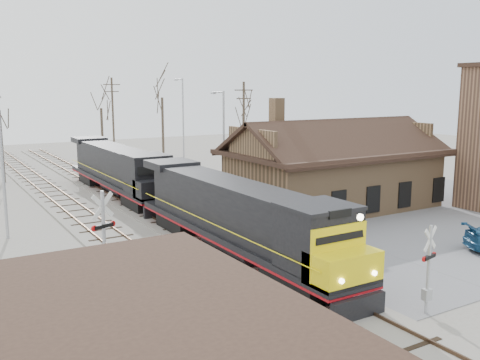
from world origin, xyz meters
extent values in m
plane|color=gray|center=(0.00, 0.00, 0.00)|extent=(140.00, 140.00, 0.00)
cube|color=slate|center=(0.00, 0.00, 0.01)|extent=(60.00, 9.00, 0.03)
cube|color=gray|center=(0.00, 15.00, 0.06)|extent=(3.40, 90.00, 0.12)
cube|color=#473323|center=(-0.72, 15.00, 0.17)|extent=(0.08, 90.00, 0.14)
cube|color=#473323|center=(0.72, 15.00, 0.17)|extent=(0.08, 90.00, 0.14)
cube|color=gray|center=(-4.50, 15.00, 0.06)|extent=(3.40, 90.00, 0.12)
cube|color=#473323|center=(-5.22, 15.00, 0.17)|extent=(0.08, 90.00, 0.14)
cube|color=#473323|center=(-3.78, 15.00, 0.17)|extent=(0.08, 90.00, 0.14)
cube|color=#8E6B49|center=(12.00, 12.00, 2.00)|extent=(14.00, 8.00, 4.00)
cube|color=black|center=(12.00, 12.00, 4.10)|extent=(15.20, 9.20, 0.30)
cube|color=black|center=(12.00, 9.70, 5.10)|extent=(15.00, 4.71, 2.66)
cube|color=black|center=(12.00, 14.30, 5.10)|extent=(15.00, 4.71, 2.66)
cube|color=#8E6B49|center=(8.00, 13.50, 6.80)|extent=(0.80, 0.80, 2.20)
cube|color=black|center=(0.00, -0.09, 0.50)|extent=(2.26, 3.62, 0.91)
cube|color=black|center=(0.00, 11.69, 0.50)|extent=(2.26, 3.62, 0.91)
cube|color=black|center=(0.00, 5.80, 1.22)|extent=(2.72, 18.12, 0.32)
cube|color=maroon|center=(0.00, 5.80, 1.02)|extent=(2.74, 18.12, 0.11)
cube|color=black|center=(0.00, 6.93, 2.63)|extent=(2.36, 13.14, 2.54)
cube|color=black|center=(0.00, -0.90, 2.63)|extent=(2.72, 2.54, 2.54)
cube|color=yellow|center=(0.00, -2.44, 1.86)|extent=(2.72, 1.63, 1.27)
cube|color=black|center=(0.00, -3.36, 0.50)|extent=(2.54, 0.25, 0.91)
cylinder|color=#FFF2CC|center=(0.00, -3.28, 3.99)|extent=(0.25, 0.10, 0.25)
cube|color=black|center=(0.00, 18.53, 0.50)|extent=(2.26, 3.62, 0.91)
cube|color=black|center=(0.00, 30.31, 0.50)|extent=(2.26, 3.62, 0.91)
cube|color=black|center=(0.00, 24.42, 1.22)|extent=(2.72, 18.12, 0.32)
cube|color=maroon|center=(0.00, 24.42, 1.02)|extent=(2.74, 18.12, 0.11)
cube|color=black|center=(0.00, 25.55, 2.63)|extent=(2.36, 13.14, 2.54)
cube|color=black|center=(0.00, 17.71, 2.63)|extent=(2.72, 2.54, 2.54)
cube|color=black|center=(0.00, 16.17, 1.86)|extent=(2.72, 1.63, 1.27)
cube|color=black|center=(0.00, 15.26, 0.50)|extent=(2.54, 0.25, 0.91)
cylinder|color=#A5A8AD|center=(2.72, -4.22, 1.76)|extent=(0.12, 0.12, 3.53)
cube|color=silver|center=(2.72, -4.22, 3.00)|extent=(0.91, 0.25, 0.92)
cube|color=silver|center=(2.72, -4.22, 3.00)|extent=(0.91, 0.25, 0.92)
cube|color=black|center=(2.72, -4.22, 2.29)|extent=(0.81, 0.33, 0.13)
cylinder|color=#B20C0C|center=(2.33, -4.31, 2.29)|extent=(0.22, 0.13, 0.21)
cylinder|color=#B20C0C|center=(3.10, -4.13, 2.29)|extent=(0.22, 0.13, 0.21)
cube|color=#A5A8AD|center=(2.72, -4.22, 0.79)|extent=(0.35, 0.26, 0.44)
cylinder|color=#A5A8AD|center=(-7.07, 4.66, 2.18)|extent=(0.15, 0.15, 4.35)
cube|color=silver|center=(-7.07, 4.66, 3.70)|extent=(1.07, 0.46, 1.14)
cube|color=silver|center=(-7.07, 4.66, 3.70)|extent=(1.07, 0.46, 1.14)
cube|color=black|center=(-7.07, 4.66, 2.83)|extent=(0.96, 0.50, 0.16)
cylinder|color=#B20C0C|center=(-6.62, 4.84, 2.83)|extent=(0.27, 0.17, 0.26)
cylinder|color=#B20C0C|center=(-7.53, 4.48, 2.83)|extent=(0.27, 0.17, 0.26)
cube|color=#A5A8AD|center=(-7.07, 4.66, 0.98)|extent=(0.44, 0.33, 0.54)
cylinder|color=#A5A8AD|center=(-9.54, 15.39, 4.86)|extent=(0.18, 0.18, 9.72)
cylinder|color=#A5A8AD|center=(7.55, 20.22, 4.17)|extent=(0.18, 0.18, 8.33)
cylinder|color=#A5A8AD|center=(7.55, 21.12, 8.23)|extent=(0.12, 1.80, 0.12)
cube|color=#A5A8AD|center=(7.55, 21.92, 8.13)|extent=(0.25, 0.50, 0.12)
cylinder|color=#A5A8AD|center=(11.45, 36.18, 4.80)|extent=(0.18, 0.18, 9.60)
cylinder|color=#A5A8AD|center=(11.45, 37.08, 9.50)|extent=(0.12, 1.80, 0.12)
cube|color=#A5A8AD|center=(11.45, 37.88, 9.40)|extent=(0.25, 0.50, 0.12)
cylinder|color=#382D23|center=(6.14, 44.01, 4.87)|extent=(0.24, 0.24, 9.73)
cube|color=#382D23|center=(6.14, 44.01, 8.93)|extent=(2.00, 0.10, 0.10)
cube|color=#382D23|center=(6.14, 44.01, 8.13)|extent=(1.60, 0.10, 0.10)
cylinder|color=#382D23|center=(13.71, 27.21, 4.58)|extent=(0.24, 0.24, 9.16)
cube|color=#382D23|center=(13.71, 27.21, 8.36)|extent=(2.00, 0.10, 0.10)
cube|color=#382D23|center=(13.71, 27.21, 7.56)|extent=(1.60, 0.10, 0.10)
cylinder|color=#382D23|center=(-7.10, 35.30, 3.31)|extent=(0.32, 0.32, 6.62)
cylinder|color=#382D23|center=(5.91, 47.80, 3.06)|extent=(0.32, 0.32, 6.12)
cylinder|color=#382D23|center=(11.77, 42.64, 3.71)|extent=(0.32, 0.32, 7.43)
cylinder|color=#382D23|center=(20.74, 38.74, 2.64)|extent=(0.32, 0.32, 5.28)
camera|label=1|loc=(-13.46, -17.15, 8.63)|focal=40.00mm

